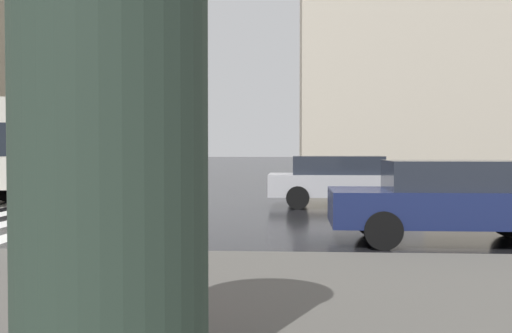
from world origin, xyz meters
The scene contains 7 objects.
ground_plane centered at (0.00, 0.00, 0.00)m, with size 220.00×220.00×0.00m, color black.
zebra_crossing centered at (4.00, 2.25, 0.00)m, with size 13.00×5.50×0.01m.
billboard_column centered at (-7.81, -3.27, 1.86)m, with size 1.33×1.33×3.34m.
traffic_signal_post centered at (-3.45, -1.19, 2.65)m, with size 0.44×0.30×3.47m.
car_navy centered at (-1.00, -7.15, 0.76)m, with size 1.85×4.10×1.41m.
car_silver centered at (5.50, -5.72, 0.76)m, with size 1.85×4.10×1.41m.
pedestrian_in_red_jacket centered at (-4.73, -2.01, 1.14)m, with size 0.45×0.34×1.68m.
Camera 1 is at (-11.76, -4.47, 1.61)m, focal length 43.45 mm.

